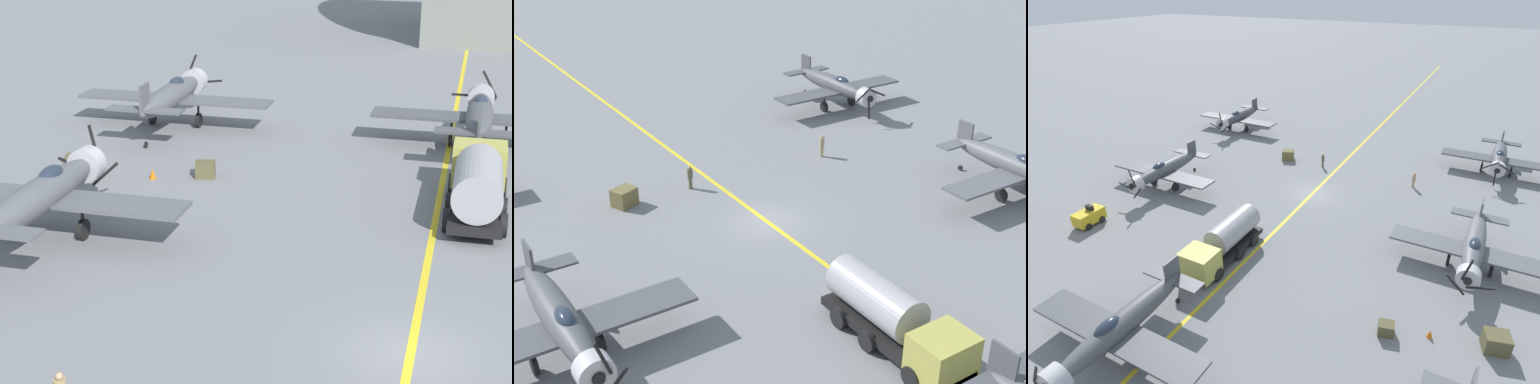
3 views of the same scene
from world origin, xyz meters
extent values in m
plane|color=slate|center=(0.00, 0.00, 0.00)|extent=(400.00, 400.00, 0.00)
cube|color=yellow|center=(0.00, 0.00, 0.00)|extent=(0.30, 160.00, 0.01)
ellipsoid|color=#4B4D52|center=(-16.47, -14.96, 2.05)|extent=(1.50, 9.50, 1.42)
cylinder|color=#B7B7BC|center=(-16.47, -10.51, 2.05)|extent=(1.58, 0.90, 1.58)
ellipsoid|color=#232D3D|center=(-16.47, -13.82, 2.61)|extent=(0.80, 1.70, 0.76)
cube|color=#4B4D52|center=(-16.47, -14.20, 1.71)|extent=(12.00, 2.10, 0.16)
cube|color=#4B4D52|center=(-16.47, -19.05, 2.20)|extent=(4.40, 1.10, 0.12)
cube|color=#4B4D52|center=(-16.47, -19.05, 2.85)|extent=(0.14, 1.30, 1.60)
sphere|color=black|center=(-16.47, -10.01, 2.05)|extent=(0.56, 0.56, 0.56)
cube|color=black|center=(-17.26, -10.01, 2.43)|extent=(1.63, 0.06, 0.90)
cube|color=black|center=(-16.41, -10.01, 1.18)|extent=(0.26, 0.06, 1.76)
cube|color=black|center=(-15.75, -10.01, 2.54)|extent=(1.53, 0.06, 1.09)
cylinder|color=black|center=(-17.97, -14.20, 1.08)|extent=(0.14, 0.14, 1.26)
cylinder|color=black|center=(-17.97, -14.20, 0.45)|extent=(0.22, 0.90, 0.90)
cylinder|color=black|center=(-14.97, -14.20, 1.08)|extent=(0.14, 0.14, 1.26)
cylinder|color=black|center=(-14.97, -14.20, 0.45)|extent=(0.22, 0.90, 0.90)
cylinder|color=black|center=(-16.47, -19.11, 0.18)|extent=(0.12, 0.36, 0.36)
ellipsoid|color=#4B4D52|center=(14.50, 5.50, 2.05)|extent=(1.50, 9.50, 1.42)
cylinder|color=#B7B7BC|center=(14.50, 9.95, 2.05)|extent=(1.57, 0.90, 1.58)
ellipsoid|color=#232D3D|center=(14.50, 6.64, 2.61)|extent=(0.80, 1.70, 0.76)
cube|color=#4B4D52|center=(14.50, 6.26, 1.71)|extent=(12.00, 2.10, 0.16)
cube|color=#4B4D52|center=(14.50, 1.41, 2.20)|extent=(4.40, 1.10, 0.12)
cube|color=#4B4D52|center=(14.50, 1.41, 2.85)|extent=(0.14, 1.30, 1.60)
sphere|color=black|center=(14.50, 10.45, 2.05)|extent=(0.56, 0.56, 0.56)
cube|color=black|center=(14.23, 10.45, 2.88)|extent=(0.66, 0.06, 1.71)
cylinder|color=black|center=(13.00, 6.26, 1.08)|extent=(0.14, 0.14, 1.26)
cylinder|color=black|center=(13.00, 6.26, 0.45)|extent=(0.22, 0.90, 0.90)
cylinder|color=black|center=(16.00, 6.26, 1.08)|extent=(0.14, 0.14, 1.26)
cylinder|color=black|center=(16.00, 6.26, 0.45)|extent=(0.22, 0.90, 0.90)
cylinder|color=black|center=(14.50, 1.35, 0.18)|extent=(0.12, 0.36, 0.36)
cube|color=#4B4D52|center=(1.53, 19.05, 2.20)|extent=(4.40, 1.10, 0.12)
cube|color=#4B4D52|center=(1.53, 19.05, 2.85)|extent=(0.14, 1.30, 1.60)
ellipsoid|color=#595B60|center=(-15.64, 5.11, 2.05)|extent=(1.50, 9.50, 1.42)
cube|color=#595B60|center=(-15.64, 5.87, 1.71)|extent=(12.00, 2.10, 0.16)
cube|color=#595B60|center=(-15.64, 1.02, 2.20)|extent=(4.40, 1.10, 0.12)
cube|color=#595B60|center=(-15.64, 1.02, 2.85)|extent=(0.14, 1.30, 1.60)
cylinder|color=black|center=(-14.14, 5.87, 1.08)|extent=(0.14, 0.14, 1.26)
cylinder|color=black|center=(-14.14, 5.87, 0.45)|extent=(0.22, 0.90, 0.90)
cylinder|color=black|center=(-15.64, 0.96, 0.18)|extent=(0.12, 0.36, 0.36)
cube|color=black|center=(1.69, 13.23, 0.62)|extent=(2.25, 8.00, 0.40)
cube|color=#B2AD4C|center=(1.69, 16.19, 1.42)|extent=(2.50, 2.08, 2.00)
cylinder|color=#9E9EA3|center=(1.69, 11.91, 1.93)|extent=(2.10, 4.96, 2.10)
cylinder|color=black|center=(0.50, 15.71, 0.50)|extent=(0.30, 1.00, 1.00)
cylinder|color=black|center=(2.87, 15.71, 0.50)|extent=(0.30, 1.00, 1.00)
cylinder|color=black|center=(0.50, 12.83, 0.50)|extent=(0.30, 1.00, 1.00)
cylinder|color=black|center=(2.87, 12.83, 0.50)|extent=(0.30, 1.00, 1.00)
cylinder|color=black|center=(0.50, 10.75, 0.50)|extent=(0.30, 1.00, 1.00)
cylinder|color=black|center=(2.87, 10.75, 0.50)|extent=(0.30, 1.00, 1.00)
cylinder|color=#515638|center=(1.77, -6.74, 0.39)|extent=(0.24, 0.24, 0.78)
cylinder|color=#515638|center=(1.77, -6.74, 1.11)|extent=(0.36, 0.36, 0.65)
sphere|color=tan|center=(1.77, -6.74, 1.54)|extent=(0.21, 0.21, 0.21)
cylinder|color=tan|center=(-8.88, -6.36, 0.40)|extent=(0.25, 0.25, 0.80)
cylinder|color=tan|center=(-8.88, -6.36, 1.13)|extent=(0.37, 0.37, 0.67)
sphere|color=tan|center=(-8.88, -6.36, 1.57)|extent=(0.22, 0.22, 0.22)
cube|color=brown|center=(6.44, -6.79, 0.59)|extent=(1.74, 1.61, 1.17)
camera|label=1|loc=(1.38, -24.28, 13.98)|focal=60.00mm
camera|label=2|loc=(20.71, 32.27, 20.64)|focal=50.00mm
camera|label=3|loc=(-14.59, 33.81, 19.44)|focal=28.00mm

